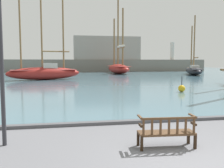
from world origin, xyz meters
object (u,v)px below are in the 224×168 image
at_px(sailboat_mid_port, 194,70).
at_px(sailboat_outer_starboard, 45,71).
at_px(park_bench, 167,131).
at_px(lamp_post, 1,54).
at_px(channel_buoy, 182,88).
at_px(sailboat_nearest_starboard, 118,67).

height_order(sailboat_mid_port, sailboat_outer_starboard, sailboat_outer_starboard).
bearing_deg(sailboat_mid_port, park_bench, -119.58).
height_order(lamp_post, channel_buoy, lamp_post).
bearing_deg(lamp_post, sailboat_mid_port, 54.01).
xyz_separation_m(sailboat_mid_port, sailboat_nearest_starboard, (-12.05, 6.62, 0.41)).
distance_m(sailboat_mid_port, lamp_post, 40.38).
relative_size(sailboat_outer_starboard, sailboat_nearest_starboard, 0.85).
xyz_separation_m(lamp_post, channel_buoy, (10.58, 10.31, -2.31)).
relative_size(park_bench, lamp_post, 0.37).
xyz_separation_m(park_bench, sailboat_nearest_starboard, (7.07, 40.30, 0.87)).
bearing_deg(sailboat_mid_port, lamp_post, -125.99).
height_order(sailboat_outer_starboard, sailboat_nearest_starboard, sailboat_nearest_starboard).
distance_m(park_bench, sailboat_outer_starboard, 26.93).
bearing_deg(sailboat_mid_port, channel_buoy, -120.45).
distance_m(sailboat_mid_port, sailboat_nearest_starboard, 13.76).
distance_m(sailboat_outer_starboard, channel_buoy, 18.91).
bearing_deg(channel_buoy, sailboat_mid_port, 59.55).
height_order(sailboat_outer_starboard, channel_buoy, sailboat_outer_starboard).
height_order(park_bench, sailboat_outer_starboard, sailboat_outer_starboard).
height_order(park_bench, sailboat_nearest_starboard, sailboat_nearest_starboard).
relative_size(sailboat_mid_port, sailboat_nearest_starboard, 0.69).
bearing_deg(park_bench, sailboat_mid_port, 60.42).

